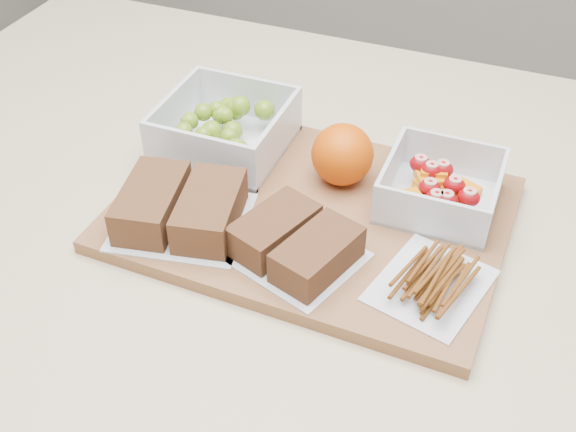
% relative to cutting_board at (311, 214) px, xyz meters
% --- Properties ---
extents(cutting_board, '(0.43, 0.31, 0.02)m').
position_rel_cutting_board_xyz_m(cutting_board, '(0.00, 0.00, 0.00)').
color(cutting_board, '#8C5E3A').
rests_on(cutting_board, counter).
extents(grape_container, '(0.14, 0.14, 0.06)m').
position_rel_cutting_board_xyz_m(grape_container, '(-0.14, 0.07, 0.03)').
color(grape_container, silver).
rests_on(grape_container, cutting_board).
extents(fruit_container, '(0.12, 0.12, 0.05)m').
position_rel_cutting_board_xyz_m(fruit_container, '(0.13, 0.06, 0.03)').
color(fruit_container, silver).
rests_on(fruit_container, cutting_board).
extents(orange, '(0.07, 0.07, 0.07)m').
position_rel_cutting_board_xyz_m(orange, '(0.01, 0.06, 0.04)').
color(orange, '#D94F05').
rests_on(orange, cutting_board).
extents(sandwich_bag_left, '(0.16, 0.15, 0.04)m').
position_rel_cutting_board_xyz_m(sandwich_bag_left, '(-0.12, -0.07, 0.03)').
color(sandwich_bag_left, silver).
rests_on(sandwich_bag_left, cutting_board).
extents(sandwich_bag_center, '(0.15, 0.14, 0.04)m').
position_rel_cutting_board_xyz_m(sandwich_bag_center, '(0.01, -0.08, 0.03)').
color(sandwich_bag_center, silver).
rests_on(sandwich_bag_center, cutting_board).
extents(pretzel_bag, '(0.12, 0.14, 0.03)m').
position_rel_cutting_board_xyz_m(pretzel_bag, '(0.15, -0.07, 0.02)').
color(pretzel_bag, silver).
rests_on(pretzel_bag, cutting_board).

